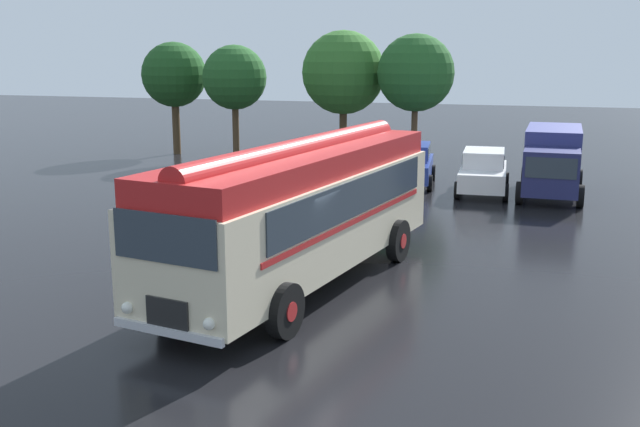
{
  "coord_description": "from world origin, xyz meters",
  "views": [
    {
      "loc": [
        5.27,
        -15.38,
        5.49
      ],
      "look_at": [
        0.1,
        2.28,
        1.4
      ],
      "focal_mm": 42.0,
      "sensor_mm": 36.0,
      "label": 1
    }
  ],
  "objects_px": {
    "car_mid_left": "(410,164)",
    "car_mid_right": "(483,171)",
    "vintage_bus": "(302,206)",
    "car_near_left": "(343,161)",
    "box_van": "(552,159)"
  },
  "relations": [
    {
      "from": "car_mid_left",
      "to": "car_near_left",
      "type": "bearing_deg",
      "value": -177.82
    },
    {
      "from": "vintage_bus",
      "to": "box_van",
      "type": "distance_m",
      "value": 14.46
    },
    {
      "from": "vintage_bus",
      "to": "car_mid_left",
      "type": "relative_size",
      "value": 2.39
    },
    {
      "from": "car_mid_right",
      "to": "car_near_left",
      "type": "bearing_deg",
      "value": 170.54
    },
    {
      "from": "car_near_left",
      "to": "car_mid_left",
      "type": "distance_m",
      "value": 2.79
    },
    {
      "from": "car_near_left",
      "to": "car_mid_left",
      "type": "xyz_separation_m",
      "value": [
        2.79,
        0.11,
        0.0
      ]
    },
    {
      "from": "vintage_bus",
      "to": "car_near_left",
      "type": "height_order",
      "value": "vintage_bus"
    },
    {
      "from": "vintage_bus",
      "to": "car_mid_right",
      "type": "height_order",
      "value": "vintage_bus"
    },
    {
      "from": "car_mid_right",
      "to": "car_mid_left",
      "type": "bearing_deg",
      "value": 160.41
    },
    {
      "from": "vintage_bus",
      "to": "box_van",
      "type": "height_order",
      "value": "vintage_bus"
    },
    {
      "from": "vintage_bus",
      "to": "car_mid_right",
      "type": "distance_m",
      "value": 13.28
    },
    {
      "from": "car_mid_left",
      "to": "vintage_bus",
      "type": "bearing_deg",
      "value": -90.85
    },
    {
      "from": "car_mid_left",
      "to": "car_mid_right",
      "type": "bearing_deg",
      "value": -19.59
    },
    {
      "from": "car_mid_left",
      "to": "car_mid_right",
      "type": "distance_m",
      "value": 3.2
    },
    {
      "from": "vintage_bus",
      "to": "car_near_left",
      "type": "xyz_separation_m",
      "value": [
        -2.58,
        13.81,
        -1.05
      ]
    }
  ]
}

